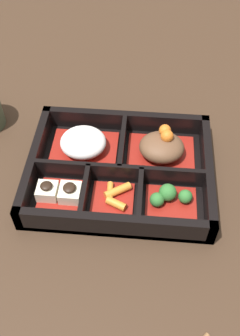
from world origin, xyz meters
The scene contains 8 objects.
ground_plane centered at (0.00, 0.00, 0.00)m, with size 3.00×3.00×0.00m, color #382619.
bento_base centered at (0.00, 0.00, 0.01)m, with size 0.31×0.25×0.01m.
bento_rim centered at (0.00, 0.00, 0.02)m, with size 0.31×0.25×0.05m.
bowl_rice centered at (-0.07, 0.05, 0.03)m, with size 0.12×0.10×0.04m.
bowl_stew centered at (0.07, 0.05, 0.03)m, with size 0.12×0.10×0.06m.
bowl_tofu centered at (-0.10, -0.06, 0.02)m, with size 0.07×0.07×0.03m.
bowl_carrots centered at (0.00, -0.06, 0.02)m, with size 0.07×0.07×0.02m.
bowl_greens centered at (0.09, -0.06, 0.02)m, with size 0.08×0.07×0.03m.
Camera 1 is at (0.04, -0.44, 0.55)m, focal length 42.00 mm.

